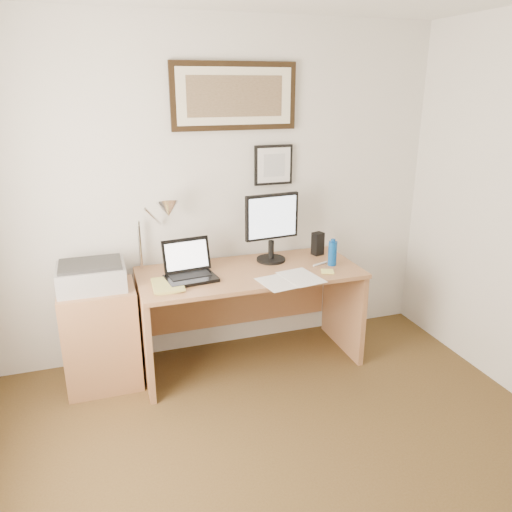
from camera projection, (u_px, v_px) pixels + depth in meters
name	position (u px, v px, depth m)	size (l,w,h in m)	color
wall_back	(216.00, 194.00, 3.74)	(3.50, 0.02, 2.50)	silver
side_cabinet	(101.00, 337.00, 3.47)	(0.50, 0.40, 0.73)	#98653F
water_bottle	(332.00, 253.00, 3.70)	(0.06, 0.06, 0.18)	#0B4494
bottle_cap	(333.00, 240.00, 3.67)	(0.03, 0.03, 0.02)	#0B4494
speaker	(318.00, 244.00, 3.93)	(0.08, 0.07, 0.18)	black
paper_sheet_a	(277.00, 283.00, 3.39)	(0.20, 0.29, 0.00)	white
paper_sheet_b	(301.00, 277.00, 3.48)	(0.23, 0.33, 0.00)	white
sticky_pad	(327.00, 271.00, 3.58)	(0.09, 0.09, 0.01)	#FFFB78
marker_pen	(320.00, 264.00, 3.73)	(0.02, 0.02, 0.14)	white
book	(152.00, 287.00, 3.30)	(0.20, 0.28, 0.02)	#BFBA5A
desk	(247.00, 296.00, 3.77)	(1.60, 0.70, 0.75)	#98653F
laptop	(189.00, 270.00, 3.47)	(0.37, 0.33, 0.26)	black
lcd_monitor	(272.00, 224.00, 3.72)	(0.42, 0.22, 0.52)	black
printer	(91.00, 276.00, 3.33)	(0.44, 0.34, 0.18)	#A0A0A3
desk_lamp	(165.00, 212.00, 3.47)	(0.29, 0.27, 0.53)	silver
picture_large	(235.00, 96.00, 3.53)	(0.92, 0.04, 0.47)	black
picture_small	(273.00, 165.00, 3.78)	(0.30, 0.03, 0.30)	black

